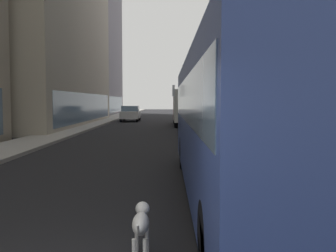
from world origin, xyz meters
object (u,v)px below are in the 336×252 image
Objects in this scene: transit_bus at (243,117)px; car_white_van at (132,113)px; car_blue_hatchback at (196,122)px; box_truck at (188,106)px; dalmatian_dog at (142,223)px.

transit_bus is 32.35m from car_white_van.
car_blue_hatchback is 0.61× the size of box_truck.
transit_bus is 2.53× the size of car_blue_hatchback.
box_truck reaches higher than car_white_van.
dalmatian_dog is at bearing -120.12° from transit_bus.
dalmatian_dog is at bearing -94.09° from box_truck.
transit_bus is at bearing -90.00° from car_blue_hatchback.
transit_bus is 1.54× the size of box_truck.
transit_bus is 4.20m from dalmatian_dog.
car_blue_hatchback is 9.70m from box_truck.
car_white_van is 0.87× the size of car_blue_hatchback.
box_truck is (0.00, 9.67, 0.84)m from car_blue_hatchback.
car_blue_hatchback is (0.00, 14.97, -0.95)m from transit_bus.
car_white_van is at bearing 108.36° from car_blue_hatchback.
transit_bus reaches higher than car_white_van.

